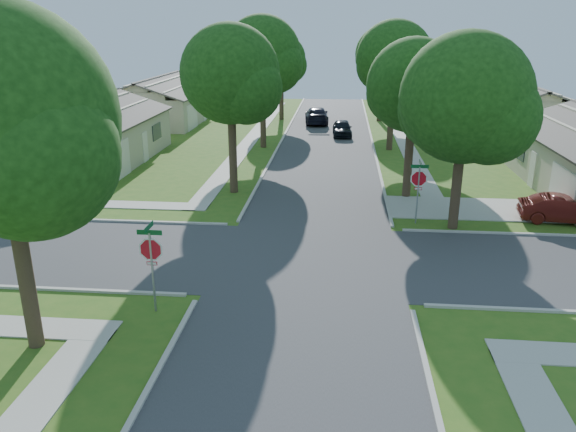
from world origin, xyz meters
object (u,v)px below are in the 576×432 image
(stop_sign_sw, at_px, (151,253))
(house_ne_far, at_px, (517,115))
(tree_w_mid, at_px, (263,58))
(house_nw_near, at_px, (83,140))
(house_nw_far, at_px, (161,105))
(tree_w_far, at_px, (282,61))
(tree_sw_corner, at_px, (4,130))
(tree_e_mid, at_px, (395,62))
(tree_e_near, at_px, (414,90))
(tree_e_far, at_px, (383,56))
(tree_ne_corner, at_px, (466,104))
(stop_sign_ne, at_px, (419,181))
(tree_w_near, at_px, (231,79))
(car_curb_east, at_px, (342,128))
(car_driveway, at_px, (562,209))
(car_curb_west, at_px, (317,115))

(stop_sign_sw, xyz_separation_m, house_ne_far, (20.69, 33.70, -0.51))
(tree_w_mid, height_order, house_nw_near, tree_w_mid)
(stop_sign_sw, relative_size, house_nw_far, 0.22)
(tree_w_far, xyz_separation_m, tree_sw_corner, (-2.78, -41.00, 0.76))
(tree_e_mid, distance_m, house_nw_near, 22.12)
(tree_w_far, xyz_separation_m, house_nw_far, (-11.34, -2.01, -3.99))
(tree_e_near, relative_size, house_nw_near, 0.61)
(tree_e_near, distance_m, tree_e_mid, 12.02)
(stop_sign_sw, distance_m, tree_w_mid, 26.09)
(stop_sign_sw, distance_m, tree_e_far, 40.04)
(tree_w_mid, relative_size, house_nw_near, 0.70)
(stop_sign_sw, xyz_separation_m, tree_ne_corner, (11.06, 8.91, 3.56))
(tree_e_near, bearing_deg, stop_sign_ne, -90.68)
(stop_sign_sw, bearing_deg, tree_w_near, 89.77)
(house_nw_far, bearing_deg, tree_e_near, -47.94)
(stop_sign_sw, bearing_deg, stop_sign_ne, 45.00)
(stop_sign_ne, height_order, house_nw_far, house_nw_far)
(tree_e_near, xyz_separation_m, car_curb_east, (-3.55, 17.08, -4.99))
(stop_sign_sw, height_order, house_nw_far, house_nw_far)
(tree_e_near, distance_m, tree_w_near, 9.41)
(car_driveway, bearing_deg, stop_sign_ne, 103.27)
(stop_sign_sw, relative_size, stop_sign_ne, 1.00)
(tree_w_far, bearing_deg, tree_w_mid, -89.95)
(tree_ne_corner, bearing_deg, car_curb_east, 103.27)
(tree_e_mid, bearing_deg, tree_w_far, 125.90)
(stop_sign_ne, height_order, tree_ne_corner, tree_ne_corner)
(stop_sign_ne, distance_m, tree_w_mid, 19.31)
(house_ne_far, height_order, car_curb_east, house_ne_far)
(tree_w_near, bearing_deg, car_driveway, -12.25)
(tree_e_mid, xyz_separation_m, tree_ne_corner, (1.60, -16.80, -0.66))
(house_ne_far, bearing_deg, tree_sw_corner, -123.06)
(house_ne_far, xyz_separation_m, car_driveway, (-4.49, -23.50, -0.88))
(car_driveway, height_order, car_curb_east, car_curb_east)
(tree_ne_corner, bearing_deg, tree_e_mid, 95.45)
(tree_e_far, relative_size, car_driveway, 2.28)
(tree_w_far, bearing_deg, tree_w_near, -89.99)
(tree_e_mid, height_order, tree_ne_corner, tree_e_mid)
(tree_w_far, height_order, tree_sw_corner, tree_sw_corner)
(stop_sign_ne, relative_size, car_curb_west, 0.58)
(house_nw_far, xyz_separation_m, car_curb_east, (17.19, -5.91, -0.87))
(car_curb_west, bearing_deg, tree_e_near, 100.16)
(tree_w_mid, bearing_deg, house_nw_near, -152.10)
(car_curb_east, bearing_deg, house_ne_far, 8.63)
(tree_e_near, relative_size, tree_w_near, 0.92)
(tree_e_mid, bearing_deg, tree_w_mid, 180.00)
(car_curb_east, bearing_deg, tree_e_mid, -57.49)
(tree_w_far, xyz_separation_m, tree_ne_corner, (11.01, -29.80, 0.09))
(stop_sign_sw, height_order, tree_w_mid, tree_w_mid)
(tree_w_near, relative_size, car_curb_east, 2.35)
(tree_e_near, bearing_deg, tree_e_far, 90.00)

